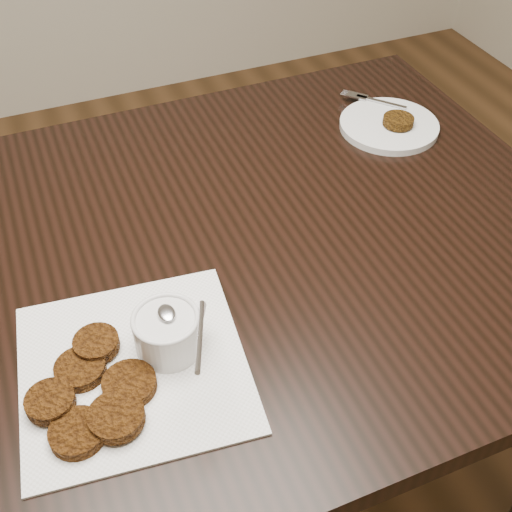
{
  "coord_description": "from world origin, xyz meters",
  "views": [
    {
      "loc": [
        -0.18,
        -0.6,
        1.46
      ],
      "look_at": [
        0.08,
        0.04,
        0.8
      ],
      "focal_mm": 45.19,
      "sensor_mm": 36.0,
      "label": 1
    }
  ],
  "objects_px": {
    "table": "(179,397)",
    "napkin": "(133,367)",
    "plate_with_patty": "(389,122)",
    "sauce_ramekin": "(165,317)"
  },
  "relations": [
    {
      "from": "table",
      "to": "napkin",
      "type": "distance_m",
      "value": 0.43
    },
    {
      "from": "table",
      "to": "napkin",
      "type": "height_order",
      "value": "napkin"
    },
    {
      "from": "table",
      "to": "plate_with_patty",
      "type": "distance_m",
      "value": 0.69
    },
    {
      "from": "sauce_ramekin",
      "to": "plate_with_patty",
      "type": "bearing_deg",
      "value": 32.77
    },
    {
      "from": "table",
      "to": "napkin",
      "type": "bearing_deg",
      "value": -115.74
    },
    {
      "from": "table",
      "to": "sauce_ramekin",
      "type": "xyz_separation_m",
      "value": [
        -0.04,
        -0.17,
        0.44
      ]
    },
    {
      "from": "plate_with_patty",
      "to": "napkin",
      "type": "bearing_deg",
      "value": -148.74
    },
    {
      "from": "table",
      "to": "sauce_ramekin",
      "type": "relative_size",
      "value": 11.35
    },
    {
      "from": "napkin",
      "to": "plate_with_patty",
      "type": "xyz_separation_m",
      "value": [
        0.62,
        0.38,
        0.01
      ]
    },
    {
      "from": "napkin",
      "to": "plate_with_patty",
      "type": "relative_size",
      "value": 1.52
    }
  ]
}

